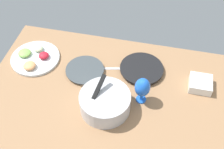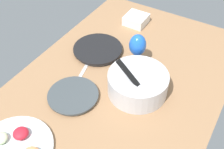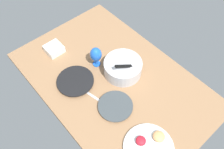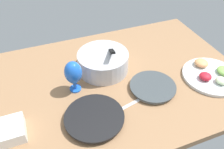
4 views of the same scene
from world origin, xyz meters
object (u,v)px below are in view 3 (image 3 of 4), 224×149
(dinner_plate_left, at_px, (75,81))
(square_bowl_white, at_px, (54,49))
(mixing_bowl, at_px, (123,67))
(fruit_platter, at_px, (149,147))
(hurricane_glass_blue, at_px, (96,55))
(dinner_plate_right, at_px, (115,106))

(dinner_plate_left, bearing_deg, square_bowl_white, 171.70)
(mixing_bowl, distance_m, square_bowl_white, 0.63)
(fruit_platter, bearing_deg, hurricane_glass_blue, 166.35)
(mixing_bowl, xyz_separation_m, square_bowl_white, (-0.56, -0.29, -0.03))
(mixing_bowl, relative_size, hurricane_glass_blue, 1.61)
(dinner_plate_left, distance_m, dinner_plate_right, 0.38)
(fruit_platter, bearing_deg, dinner_plate_right, 174.67)
(hurricane_glass_blue, bearing_deg, dinner_plate_right, -20.86)
(dinner_plate_left, xyz_separation_m, dinner_plate_right, (0.37, 0.09, -0.00))
(dinner_plate_left, height_order, square_bowl_white, square_bowl_white)
(dinner_plate_left, relative_size, dinner_plate_right, 1.14)
(dinner_plate_left, xyz_separation_m, fruit_platter, (0.75, 0.06, 0.00))
(mixing_bowl, distance_m, fruit_platter, 0.65)
(mixing_bowl, relative_size, square_bowl_white, 2.16)
(fruit_platter, bearing_deg, dinner_plate_left, -175.63)
(hurricane_glass_blue, distance_m, square_bowl_white, 0.41)
(dinner_plate_right, bearing_deg, fruit_platter, -5.33)
(dinner_plate_right, relative_size, square_bowl_white, 1.83)
(mixing_bowl, bearing_deg, dinner_plate_left, -115.70)
(fruit_platter, height_order, hurricane_glass_blue, hurricane_glass_blue)
(dinner_plate_right, relative_size, fruit_platter, 0.76)
(square_bowl_white, bearing_deg, dinner_plate_left, -8.30)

